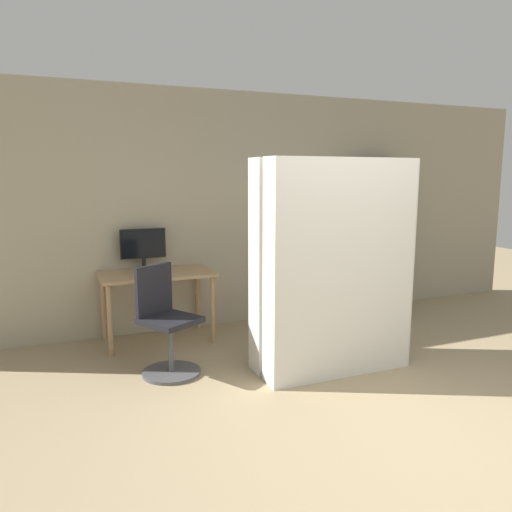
# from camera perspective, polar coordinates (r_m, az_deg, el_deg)

# --- Properties ---
(ground_plane) EXTENTS (16.00, 16.00, 0.00)m
(ground_plane) POSITION_cam_1_polar(r_m,az_deg,el_deg) (3.59, 21.71, -20.68)
(ground_plane) COLOR #9E8966
(wall_back) EXTENTS (8.00, 0.06, 2.70)m
(wall_back) POSITION_cam_1_polar(r_m,az_deg,el_deg) (5.96, -0.56, 5.35)
(wall_back) COLOR tan
(wall_back) RESTS_ON ground
(desk) EXTENTS (1.17, 0.67, 0.74)m
(desk) POSITION_cam_1_polar(r_m,az_deg,el_deg) (5.35, -11.27, -2.93)
(desk) COLOR tan
(desk) RESTS_ON ground
(monitor) EXTENTS (0.49, 0.18, 0.44)m
(monitor) POSITION_cam_1_polar(r_m,az_deg,el_deg) (5.49, -12.77, 1.10)
(monitor) COLOR black
(monitor) RESTS_ON desk
(office_chair) EXTENTS (0.60, 0.60, 0.97)m
(office_chair) POSITION_cam_1_polar(r_m,az_deg,el_deg) (4.53, -10.23, -8.26)
(office_chair) COLOR #4C4C51
(office_chair) RESTS_ON ground
(bookshelf) EXTENTS (0.68, 0.35, 1.90)m
(bookshelf) POSITION_cam_1_polar(r_m,az_deg,el_deg) (6.62, 12.82, 1.86)
(bookshelf) COLOR black
(bookshelf) RESTS_ON ground
(mattress_near) EXTENTS (1.38, 0.26, 1.90)m
(mattress_near) POSITION_cam_1_polar(r_m,az_deg,el_deg) (4.38, 9.75, -1.45)
(mattress_near) COLOR silver
(mattress_near) RESTS_ON ground
(mattress_far) EXTENTS (1.38, 0.26, 1.90)m
(mattress_far) POSITION_cam_1_polar(r_m,az_deg,el_deg) (4.65, 7.67, -0.80)
(mattress_far) COLOR silver
(mattress_far) RESTS_ON ground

